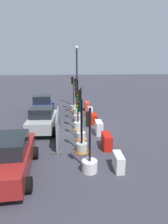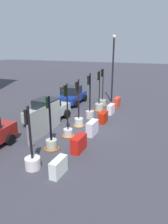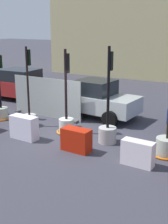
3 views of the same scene
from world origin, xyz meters
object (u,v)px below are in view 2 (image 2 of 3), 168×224
construction_barrier_0 (58,167)px  construction_barrier_3 (103,117)px  traffic_light_2 (68,128)px  construction_barrier_2 (92,128)px  traffic_light_4 (90,110)px  street_lamp_post (113,64)px  traffic_light_6 (102,100)px  car_blue_estate (71,95)px  traffic_light_5 (99,105)px  traffic_light_3 (79,118)px  car_silver_hatchback (48,110)px  construction_barrier_1 (79,144)px  construction_barrier_4 (111,109)px  traffic_light_1 (51,140)px  traffic_light_0 (32,158)px  construction_barrier_5 (117,102)px

construction_barrier_0 → construction_barrier_3: (6.84, 0.11, 0.01)m
traffic_light_2 → construction_barrier_2: traffic_light_2 is taller
traffic_light_4 → construction_barrier_3: bearing=-114.6°
construction_barrier_3 → street_lamp_post: street_lamp_post is taller
traffic_light_6 → car_blue_estate: bearing=98.5°
traffic_light_5 → traffic_light_3: bearing=177.7°
traffic_light_4 → car_silver_hatchback: 3.23m
construction_barrier_1 → traffic_light_2: bearing=43.6°
construction_barrier_4 → car_blue_estate: car_blue_estate is taller
traffic_light_4 → traffic_light_6: 3.85m
traffic_light_5 → construction_barrier_2: size_ratio=3.11×
traffic_light_1 → car_blue_estate: 9.38m
traffic_light_6 → construction_barrier_1: bearing=-170.7°
traffic_light_3 → car_silver_hatchback: size_ratio=0.84×
construction_barrier_4 → traffic_light_5: bearing=65.8°
construction_barrier_2 → street_lamp_post: street_lamp_post is taller
traffic_light_0 → car_blue_estate: traffic_light_0 is taller
traffic_light_3 → traffic_light_5: (4.07, -0.16, -0.10)m
traffic_light_1 → traffic_light_6: bearing=-0.1°
construction_barrier_2 → construction_barrier_4: bearing=0.0°
traffic_light_3 → street_lamp_post: 7.99m
traffic_light_3 → street_lamp_post: size_ratio=0.52×
traffic_light_6 → traffic_light_2: bearing=-179.2°
traffic_light_5 → street_lamp_post: bearing=-4.8°
traffic_light_2 → traffic_light_3: size_ratio=1.01×
traffic_light_5 → construction_barrier_4: (-0.54, -1.21, -0.07)m
construction_barrier_4 → car_blue_estate: 4.80m
construction_barrier_3 → construction_barrier_4: bearing=-0.2°
car_blue_estate → construction_barrier_1: bearing=-152.1°
traffic_light_0 → street_lamp_post: (12.88, -0.30, 3.22)m
construction_barrier_1 → traffic_light_0: bearing=150.6°
traffic_light_4 → construction_barrier_4: (1.65, -1.25, -0.22)m
construction_barrier_1 → construction_barrier_3: (4.57, 0.06, -0.03)m
traffic_light_4 → street_lamp_post: size_ratio=0.54×
construction_barrier_2 → car_silver_hatchback: car_silver_hatchback is taller
construction_barrier_1 → traffic_light_6: bearing=9.3°
traffic_light_2 → traffic_light_5: size_ratio=0.97×
traffic_light_1 → construction_barrier_5: bearing=-8.5°
traffic_light_4 → car_blue_estate: size_ratio=0.89×
traffic_light_2 → traffic_light_1: bearing=176.1°
construction_barrier_2 → traffic_light_3: bearing=53.9°
traffic_light_1 → construction_barrier_2: 2.97m
construction_barrier_2 → construction_barrier_3: size_ratio=1.08×
traffic_light_2 → construction_barrier_1: bearing=-136.4°
car_silver_hatchback → street_lamp_post: (7.30, -2.95, 2.89)m
traffic_light_1 → traffic_light_2: (1.77, -0.12, 0.02)m
traffic_light_0 → construction_barrier_4: traffic_light_0 is taller
construction_barrier_0 → car_blue_estate: size_ratio=0.26×
construction_barrier_0 → construction_barrier_3: 6.84m
traffic_light_5 → construction_barrier_5: size_ratio=2.95×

